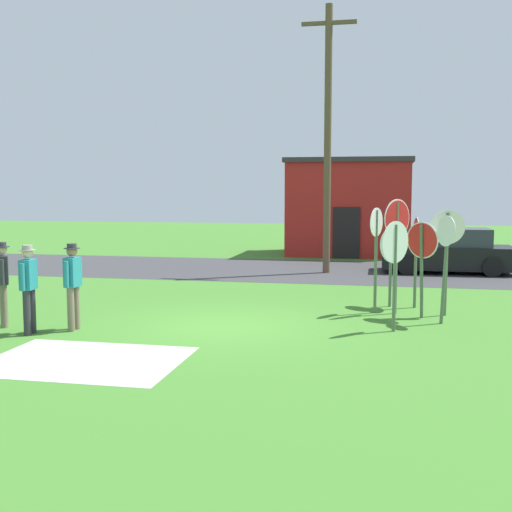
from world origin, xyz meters
The scene contains 17 objects.
ground_plane centered at (0.00, 0.00, 0.00)m, with size 80.00×80.00×0.00m, color #3D7528.
street_asphalt centered at (0.00, 9.44, 0.00)m, with size 60.00×6.40×0.01m, color #38383A.
concrete_path centered at (-1.56, -2.97, 0.00)m, with size 3.20×2.40×0.01m, color #ADAAA3.
building_background centered at (1.68, 15.48, 2.07)m, with size 5.29×4.04×4.12m.
utility_pole centered at (1.30, 8.98, 4.58)m, with size 1.80×0.24×8.80m.
parked_car_on_street centered at (5.35, 9.83, 0.69)m, with size 4.31×2.05×1.51m.
stop_sign_center_cluster centered at (3.49, 2.13, 1.80)m, with size 0.56×0.67×2.59m.
stop_sign_leaning_right centered at (3.43, 0.27, 1.50)m, with size 0.51×0.67×2.19m.
stop_sign_nearest centered at (4.57, 2.11, 1.61)m, with size 0.76×0.13×2.36m.
stop_sign_far_back centered at (4.02, 1.71, 1.44)m, with size 0.66×0.54×2.11m.
stop_sign_leaning_left centered at (3.95, 2.97, 1.46)m, with size 0.11×0.69×2.16m.
stop_sign_low_front centered at (4.46, 1.24, 1.52)m, with size 0.35×0.58×2.27m.
stop_sign_tallest centered at (3.03, 2.12, 1.60)m, with size 0.27×0.61×2.40m.
stop_sign_rear_left centered at (3.37, 3.00, 1.27)m, with size 0.52×0.63×1.87m.
person_near_signs centered at (-2.83, -0.90, 0.98)m, with size 0.32×0.57×1.74m.
person_in_teal centered at (-4.38, -0.88, 0.98)m, with size 0.37×0.50×1.74m.
person_in_dark_shirt centered at (-3.49, -1.41, 0.98)m, with size 0.32×0.57×1.74m.
Camera 1 is at (3.23, -12.40, 2.79)m, focal length 44.61 mm.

